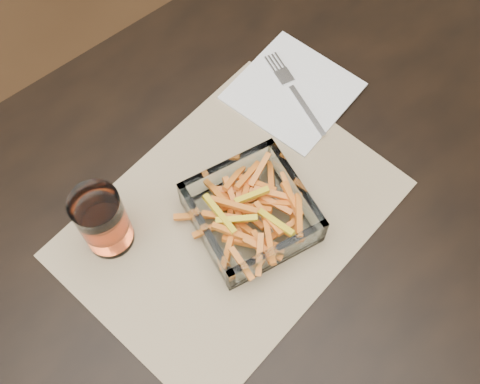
% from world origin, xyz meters
% --- Properties ---
extents(dining_table, '(1.60, 0.90, 0.75)m').
position_xyz_m(dining_table, '(0.00, 0.00, 0.66)').
color(dining_table, black).
rests_on(dining_table, ground).
extents(placemat, '(0.50, 0.40, 0.00)m').
position_xyz_m(placemat, '(0.09, 0.07, 0.75)').
color(placemat, tan).
rests_on(placemat, dining_table).
extents(glass_bowl, '(0.17, 0.17, 0.06)m').
position_xyz_m(glass_bowl, '(0.11, 0.04, 0.78)').
color(glass_bowl, white).
rests_on(glass_bowl, placemat).
extents(tumbler, '(0.07, 0.07, 0.12)m').
position_xyz_m(tumbler, '(-0.06, 0.15, 0.81)').
color(tumbler, white).
rests_on(tumbler, placemat).
extents(napkin, '(0.20, 0.20, 0.00)m').
position_xyz_m(napkin, '(0.30, 0.17, 0.76)').
color(napkin, white).
rests_on(napkin, placemat).
extents(fork, '(0.05, 0.17, 0.00)m').
position_xyz_m(fork, '(0.30, 0.17, 0.76)').
color(fork, silver).
rests_on(fork, napkin).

